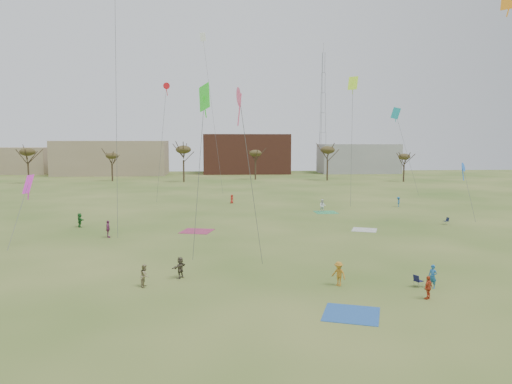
{
  "coord_description": "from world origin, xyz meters",
  "views": [
    {
      "loc": [
        -3.27,
        -31.63,
        10.15
      ],
      "look_at": [
        0.0,
        12.0,
        5.5
      ],
      "focal_mm": 34.19,
      "sensor_mm": 36.0,
      "label": 1
    }
  ],
  "objects": [
    {
      "name": "tree_line",
      "position": [
        -2.85,
        79.12,
        7.09
      ],
      "size": [
        117.44,
        49.32,
        8.91
      ],
      "color": "#3A2B1E",
      "rests_on": "ground"
    },
    {
      "name": "flyer_mid_b",
      "position": [
        4.99,
        1.11,
        0.86
      ],
      "size": [
        1.21,
        1.26,
        1.72
      ],
      "primitive_type": "imported",
      "rotation": [
        0.0,
        0.0,
        5.43
      ],
      "color": "#B77822",
      "rests_on": "ground"
    },
    {
      "name": "flyer_far_a",
      "position": [
        -19.68,
        26.17,
        0.83
      ],
      "size": [
        1.29,
        1.54,
        1.66
      ],
      "primitive_type": "imported",
      "rotation": [
        0.0,
        0.0,
        2.19
      ],
      "color": "#216427",
      "rests_on": "ground"
    },
    {
      "name": "spectator_mid_d",
      "position": [
        -14.98,
        19.66,
        0.91
      ],
      "size": [
        0.63,
        1.13,
        1.82
      ],
      "primitive_type": "imported",
      "rotation": [
        0.0,
        0.0,
        1.75
      ],
      "color": "#823666",
      "rests_on": "ground"
    },
    {
      "name": "blanket_cream",
      "position": [
        13.12,
        21.89,
        0.0
      ],
      "size": [
        3.5,
        3.5,
        0.03
      ],
      "primitive_type": "cube",
      "rotation": [
        0.0,
        0.0,
        2.77
      ],
      "color": "beige",
      "rests_on": "ground"
    },
    {
      "name": "building_brick",
      "position": [
        5.0,
        120.0,
        6.0
      ],
      "size": [
        26.0,
        16.0,
        12.0
      ],
      "primitive_type": "cube",
      "color": "brown",
      "rests_on": "ground"
    },
    {
      "name": "spectator_fore_a",
      "position": [
        10.01,
        -2.18,
        0.76
      ],
      "size": [
        0.92,
        0.85,
        1.52
      ],
      "primitive_type": "imported",
      "rotation": [
        0.0,
        0.0,
        3.83
      ],
      "color": "#BF4220",
      "rests_on": "ground"
    },
    {
      "name": "blanket_blue",
      "position": [
        4.37,
        -4.52,
        0.0
      ],
      "size": [
        4.08,
        4.08,
        0.03
      ],
      "primitive_type": "cube",
      "rotation": [
        0.0,
        0.0,
        1.22
      ],
      "color": "#275AAB",
      "rests_on": "ground"
    },
    {
      "name": "ground",
      "position": [
        0.0,
        0.0,
        0.0
      ],
      "size": [
        260.0,
        260.0,
        0.0
      ],
      "primitive_type": "plane",
      "color": "#33561B",
      "rests_on": "ground"
    },
    {
      "name": "flyer_far_c",
      "position": [
        24.04,
        40.57,
        0.77
      ],
      "size": [
        0.91,
        1.14,
        1.55
      ],
      "primitive_type": "imported",
      "rotation": [
        0.0,
        0.0,
        4.32
      ],
      "color": "#1E598B",
      "rests_on": "ground"
    },
    {
      "name": "spectator_fore_b",
      "position": [
        -8.53,
        1.9,
        0.79
      ],
      "size": [
        0.69,
        0.84,
        1.58
      ],
      "primitive_type": "imported",
      "rotation": [
        0.0,
        0.0,
        1.45
      ],
      "color": "#897D57",
      "rests_on": "ground"
    },
    {
      "name": "radio_tower",
      "position": [
        30.0,
        125.0,
        19.21
      ],
      "size": [
        1.51,
        1.72,
        41.0
      ],
      "color": "#9EA3A8",
      "rests_on": "ground"
    },
    {
      "name": "spectator_fore_c",
      "position": [
        -6.23,
        3.87,
        0.79
      ],
      "size": [
        1.2,
        1.49,
        1.59
      ],
      "primitive_type": "imported",
      "rotation": [
        0.0,
        0.0,
        4.13
      ],
      "color": "brown",
      "rests_on": "ground"
    },
    {
      "name": "blanket_olive",
      "position": [
        11.67,
        35.61,
        0.0
      ],
      "size": [
        3.14,
        3.14,
        0.03
      ],
      "primitive_type": "cube",
      "rotation": [
        0.0,
        0.0,
        1.59
      ],
      "color": "#399C5C",
      "rests_on": "ground"
    },
    {
      "name": "flyer_far_b",
      "position": [
        -1.32,
        46.65,
        0.71
      ],
      "size": [
        0.79,
        0.83,
        1.42
      ],
      "primitive_type": "imported",
      "rotation": [
        0.0,
        0.0,
        0.9
      ],
      "color": "red",
      "rests_on": "ground"
    },
    {
      "name": "camp_chair_right",
      "position": [
        24.04,
        24.69,
        0.26
      ],
      "size": [
        0.62,
        0.58,
        0.87
      ],
      "rotation": [
        0.0,
        0.0,
        4.88
      ],
      "color": "#141B37",
      "rests_on": "ground"
    },
    {
      "name": "building_tan_west",
      "position": [
        -65.0,
        122.0,
        4.0
      ],
      "size": [
        20.0,
        12.0,
        8.0
      ],
      "primitive_type": "cube",
      "color": "#937F60",
      "rests_on": "ground"
    },
    {
      "name": "flyer_near_right",
      "position": [
        11.32,
        0.09,
        0.82
      ],
      "size": [
        0.69,
        0.7,
        1.63
      ],
      "primitive_type": "imported",
      "rotation": [
        0.0,
        0.0,
        5.44
      ],
      "color": "#21609B",
      "rests_on": "ground"
    },
    {
      "name": "building_tan",
      "position": [
        -35.0,
        115.0,
        5.0
      ],
      "size": [
        32.0,
        14.0,
        10.0
      ],
      "primitive_type": "cube",
      "color": "#937F60",
      "rests_on": "ground"
    },
    {
      "name": "camp_chair_center",
      "position": [
        10.45,
        0.42,
        0.26
      ],
      "size": [
        0.71,
        0.69,
        0.87
      ],
      "rotation": [
        0.0,
        0.0,
        2.01
      ],
      "color": "#15173B",
      "rests_on": "ground"
    },
    {
      "name": "spectator_mid_e",
      "position": [
        11.29,
        36.01,
        0.9
      ],
      "size": [
        1.03,
        0.9,
        1.81
      ],
      "primitive_type": "imported",
      "rotation": [
        0.0,
        0.0,
        6.01
      ],
      "color": "white",
      "rests_on": "ground"
    },
    {
      "name": "blanket_plum",
      "position": [
        -5.86,
        22.51,
        0.0
      ],
      "size": [
        4.08,
        4.08,
        0.03
      ],
      "primitive_type": "cube",
      "rotation": [
        0.0,
        0.0,
        2.88
      ],
      "color": "#9A2F53",
      "rests_on": "ground"
    },
    {
      "name": "kites_aloft",
      "position": [
        -5.24,
        28.18,
        22.2
      ],
      "size": [
        66.72,
        61.61,
        27.82
      ],
      "color": "red",
      "rests_on": "ground"
    },
    {
      "name": "building_grey",
      "position": [
        40.0,
        118.0,
        4.5
      ],
      "size": [
        24.0,
        12.0,
        9.0
      ],
      "primitive_type": "cube",
      "color": "gray",
      "rests_on": "ground"
    }
  ]
}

